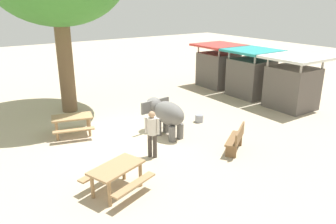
# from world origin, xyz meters

# --- Properties ---
(ground_plane) EXTENTS (60.00, 60.00, 0.00)m
(ground_plane) POSITION_xyz_m (0.00, 0.00, 0.00)
(ground_plane) COLOR #BAA88C
(elephant) EXTENTS (2.02, 1.35, 1.39)m
(elephant) POSITION_xyz_m (0.80, 1.38, 0.89)
(elephant) COLOR slate
(elephant) RESTS_ON ground_plane
(person_handler) EXTENTS (0.42, 0.35, 1.62)m
(person_handler) POSITION_xyz_m (2.13, -0.03, 0.95)
(person_handler) COLOR #3F3833
(person_handler) RESTS_ON ground_plane
(wooden_bench) EXTENTS (1.11, 1.39, 0.88)m
(wooden_bench) POSITION_xyz_m (3.39, 2.59, 0.47)
(wooden_bench) COLOR brown
(wooden_bench) RESTS_ON ground_plane
(picnic_table_near) EXTENTS (1.82, 1.84, 0.78)m
(picnic_table_near) POSITION_xyz_m (-1.20, -1.60, 0.59)
(picnic_table_near) COLOR #9E7A51
(picnic_table_near) RESTS_ON ground_plane
(picnic_table_far) EXTENTS (1.90, 1.91, 0.78)m
(picnic_table_far) POSITION_xyz_m (3.41, -1.95, 0.59)
(picnic_table_far) COLOR #9E7A51
(picnic_table_far) RESTS_ON ground_plane
(market_stall_red) EXTENTS (2.50, 2.50, 2.52)m
(market_stall_red) POSITION_xyz_m (-3.81, 8.26, 1.14)
(market_stall_red) COLOR #59514C
(market_stall_red) RESTS_ON ground_plane
(market_stall_teal) EXTENTS (2.50, 2.50, 2.52)m
(market_stall_teal) POSITION_xyz_m (-1.21, 8.26, 1.14)
(market_stall_teal) COLOR #59514C
(market_stall_teal) RESTS_ON ground_plane
(market_stall_white) EXTENTS (2.50, 2.50, 2.52)m
(market_stall_white) POSITION_xyz_m (1.39, 8.26, 1.14)
(market_stall_white) COLOR #59514C
(market_stall_white) RESTS_ON ground_plane
(feed_bucket) EXTENTS (0.36, 0.36, 0.32)m
(feed_bucket) POSITION_xyz_m (0.42, 3.39, 0.16)
(feed_bucket) COLOR gray
(feed_bucket) RESTS_ON ground_plane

